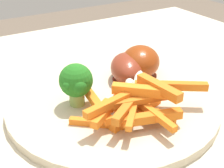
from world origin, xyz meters
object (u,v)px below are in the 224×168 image
(dinner_plate, at_px, (112,100))
(broccoli_floret_front, at_px, (77,83))
(carrot_fries_pile, at_px, (136,104))
(chicken_drumstick_far, at_px, (127,70))
(chicken_drumstick_near, at_px, (140,63))

(dinner_plate, bearing_deg, broccoli_floret_front, 175.55)
(dinner_plate, bearing_deg, carrot_fries_pile, -91.13)
(broccoli_floret_front, height_order, chicken_drumstick_far, broccoli_floret_front)
(dinner_plate, xyz_separation_m, chicken_drumstick_far, (0.04, 0.03, 0.03))
(dinner_plate, bearing_deg, chicken_drumstick_far, 32.05)
(broccoli_floret_front, relative_size, carrot_fries_pile, 0.33)
(broccoli_floret_front, bearing_deg, carrot_fries_pile, -52.02)
(dinner_plate, bearing_deg, chicken_drumstick_near, 23.72)
(broccoli_floret_front, relative_size, chicken_drumstick_far, 0.45)
(carrot_fries_pile, bearing_deg, dinner_plate, 88.87)
(carrot_fries_pile, height_order, chicken_drumstick_far, carrot_fries_pile)
(chicken_drumstick_near, bearing_deg, chicken_drumstick_far, -172.77)
(carrot_fries_pile, distance_m, chicken_drumstick_near, 0.11)
(broccoli_floret_front, height_order, chicken_drumstick_near, broccoli_floret_front)
(broccoli_floret_front, bearing_deg, chicken_drumstick_far, 13.81)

